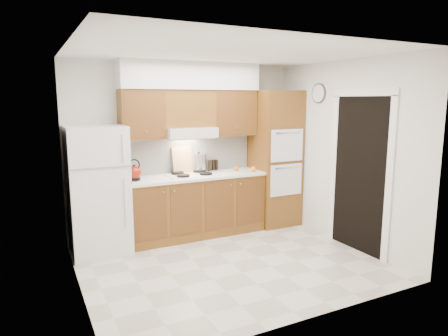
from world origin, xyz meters
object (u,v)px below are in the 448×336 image
object	(u,v)px
kettle	(134,173)
stock_pot	(199,162)
fridge	(98,190)
oven_cabinet	(275,158)

from	to	relation	value
kettle	stock_pot	world-z (taller)	stock_pot
fridge	oven_cabinet	distance (m)	2.86
fridge	oven_cabinet	world-z (taller)	oven_cabinet
fridge	kettle	xyz separation A→B (m)	(0.51, 0.04, 0.19)
stock_pot	fridge	bearing A→B (deg)	-170.37
oven_cabinet	kettle	distance (m)	2.34
fridge	stock_pot	xyz separation A→B (m)	(1.58, 0.27, 0.23)
fridge	kettle	bearing A→B (deg)	4.15
stock_pot	oven_cabinet	bearing A→B (deg)	-10.52
fridge	kettle	world-z (taller)	fridge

